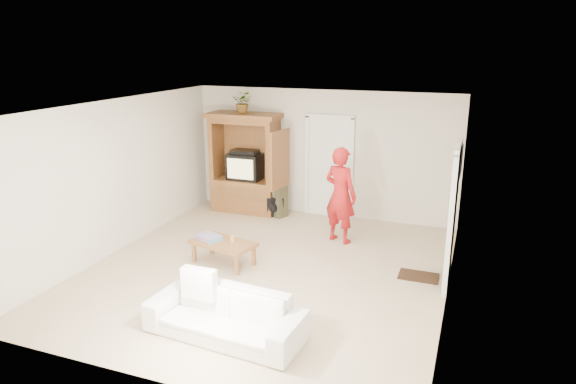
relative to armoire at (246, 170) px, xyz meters
The scene contains 19 objects.
floor 3.22m from the armoire, 59.36° to the right, with size 6.00×6.00×0.00m, color tan.
ceiling 3.53m from the armoire, 59.36° to the right, with size 6.00×6.00×0.00m, color white.
wall_back 1.66m from the armoire, 12.11° to the left, with size 5.50×5.50×0.00m, color silver.
wall_front 5.89m from the armoire, 74.44° to the right, with size 5.50×5.50×0.00m, color silver.
wall_left 2.94m from the armoire, 113.79° to the right, with size 6.00×6.00×0.00m, color silver.
wall_right 5.09m from the armoire, 31.60° to the right, with size 6.00×6.00×0.00m, color silver.
armoire is the anchor object (origin of this frame).
door_back 1.76m from the armoire, 10.13° to the left, with size 0.85×0.05×2.04m, color white.
doorway_right 4.77m from the armoire, 25.61° to the right, with size 0.05×0.90×2.04m, color black.
framed_picture 4.43m from the armoire, 10.03° to the right, with size 0.03×0.60×0.48m, color black.
doormat 4.48m from the armoire, 28.01° to the right, with size 0.60×0.40×0.02m, color #382316.
plant 1.42m from the armoire, 126.74° to the right, with size 0.40×0.35×0.45m, color #4C7238.
man 2.55m from the armoire, 23.89° to the right, with size 0.64×0.42×1.75m, color #A21517.
sofa 4.99m from the armoire, 68.19° to the right, with size 1.96×0.77×0.57m, color white.
coffee_table 2.86m from the armoire, 72.92° to the right, with size 1.14×0.78×0.39m.
towel 2.78m from the armoire, 78.22° to the right, with size 0.38×0.28×0.08m, color #DC498D.
candle 2.84m from the armoire, 69.87° to the right, with size 0.08×0.08×0.10m, color tan.
backpack_black 1.01m from the armoire, 12.89° to the right, with size 0.35×0.20×0.43m, color black, non-canonical shape.
backpack_olive 0.94m from the armoire, ahead, with size 0.37×0.28×0.71m, color #47442B, non-canonical shape.
Camera 1 is at (2.95, -6.92, 3.49)m, focal length 32.00 mm.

